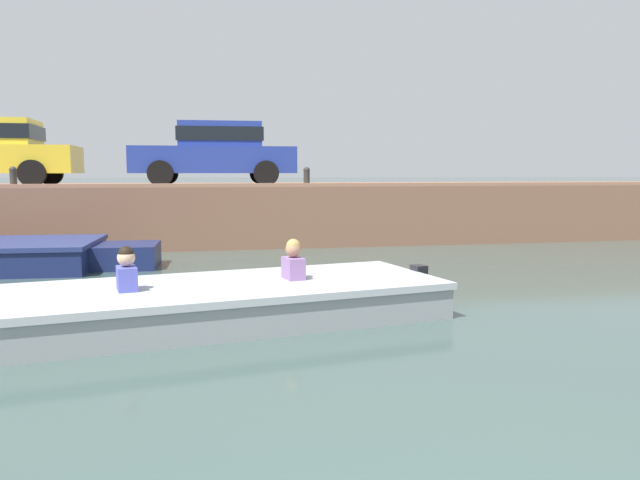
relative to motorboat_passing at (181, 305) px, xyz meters
name	(u,v)px	position (x,y,z in m)	size (l,w,h in m)	color
ground_plane	(289,312)	(1.29, 0.40, -0.22)	(400.00, 400.00, 0.00)	#384C47
far_quay_wall	(236,211)	(1.29, 9.66, 0.47)	(60.00, 6.00, 1.39)	brown
far_wall_coping	(245,185)	(1.29, 6.78, 1.20)	(60.00, 0.24, 0.08)	#9F6C52
motorboat_passing	(181,305)	(0.00, 0.00, 0.00)	(6.76, 2.93, 0.92)	#93999E
car_left_inner_blue	(216,151)	(0.76, 8.82, 2.01)	(4.04, 2.12, 1.54)	#233893
mooring_bollard_west	(13,176)	(-3.47, 6.91, 1.40)	(0.15, 0.15, 0.45)	#2D2B28
mooring_bollard_mid	(307,176)	(2.70, 6.91, 1.40)	(0.15, 0.15, 0.45)	#2D2B28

